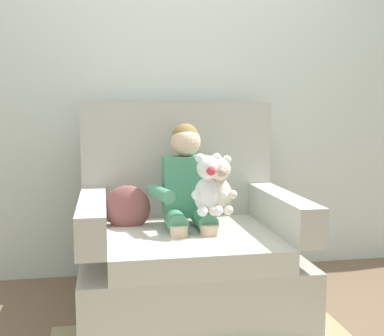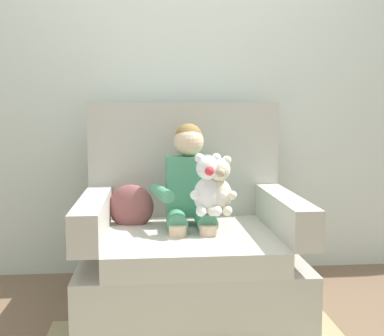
{
  "view_description": "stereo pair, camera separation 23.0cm",
  "coord_description": "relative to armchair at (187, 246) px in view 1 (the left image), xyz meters",
  "views": [
    {
      "loc": [
        -0.45,
        -2.55,
        1.11
      ],
      "look_at": [
        0.01,
        -0.05,
        0.8
      ],
      "focal_mm": 45.28,
      "sensor_mm": 36.0,
      "label": 1
    },
    {
      "loc": [
        -0.22,
        -2.58,
        1.11
      ],
      "look_at": [
        0.01,
        -0.05,
        0.8
      ],
      "focal_mm": 45.28,
      "sensor_mm": 36.0,
      "label": 2
    }
  ],
  "objects": [
    {
      "name": "ground_plane",
      "position": [
        0.0,
        -0.06,
        -0.34
      ],
      "size": [
        8.0,
        8.0,
        0.0
      ],
      "primitive_type": "plane",
      "color": "brown"
    },
    {
      "name": "armchair",
      "position": [
        0.0,
        0.0,
        0.0
      ],
      "size": [
        1.16,
        0.96,
        1.14
      ],
      "color": "#BCB7AD",
      "rests_on": "ground"
    },
    {
      "name": "seated_child",
      "position": [
        0.01,
        0.02,
        0.32
      ],
      "size": [
        0.45,
        0.39,
        0.82
      ],
      "rotation": [
        0.0,
        0.0,
        0.12
      ],
      "color": "#4C9370",
      "rests_on": "armchair"
    },
    {
      "name": "plush_white",
      "position": [
        0.09,
        -0.16,
        0.36
      ],
      "size": [
        0.19,
        0.16,
        0.32
      ],
      "rotation": [
        0.0,
        0.0,
        0.14
      ],
      "color": "white",
      "rests_on": "armchair"
    },
    {
      "name": "throw_pillow",
      "position": [
        -0.32,
        0.12,
        0.21
      ],
      "size": [
        0.27,
        0.14,
        0.26
      ],
      "primitive_type": "ellipsoid",
      "rotation": [
        0.0,
        0.0,
        -0.09
      ],
      "color": "#8C4C4C",
      "rests_on": "armchair"
    },
    {
      "name": "plush_cream",
      "position": [
        0.15,
        -0.15,
        0.36
      ],
      "size": [
        0.18,
        0.15,
        0.31
      ],
      "rotation": [
        0.0,
        0.0,
        -0.11
      ],
      "color": "silver",
      "rests_on": "armchair"
    },
    {
      "name": "back_wall",
      "position": [
        0.0,
        0.64,
        0.96
      ],
      "size": [
        6.0,
        0.1,
        2.6
      ],
      "primitive_type": "cube",
      "color": "silver",
      "rests_on": "ground"
    }
  ]
}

